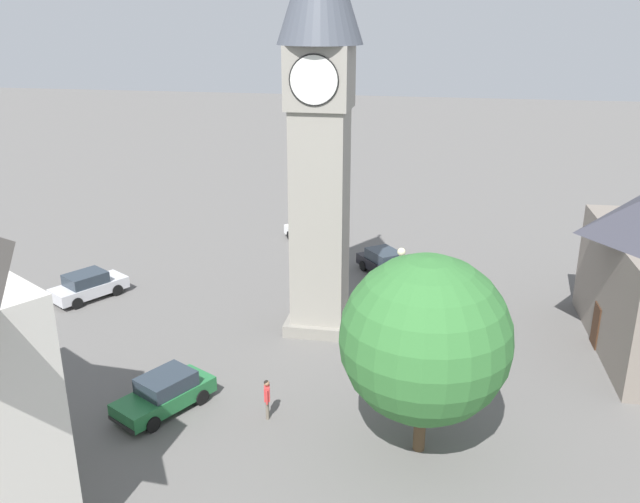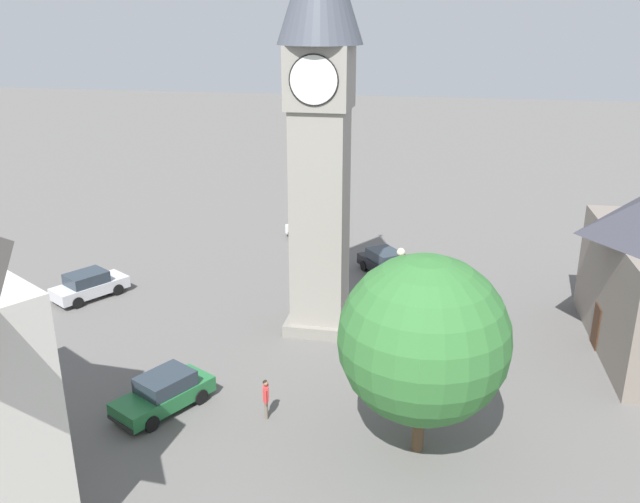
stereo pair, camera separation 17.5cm
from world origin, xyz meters
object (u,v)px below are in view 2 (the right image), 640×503
pedestrian (266,395)px  clock_tower (320,97)px  car_blue_kerb (386,263)px  tree (423,339)px  car_red_corner (310,233)px  car_silver_kerb (164,393)px  lamp_post (399,290)px  car_white_side (89,285)px

pedestrian → clock_tower: bearing=86.4°
car_blue_kerb → tree: size_ratio=0.57×
car_blue_kerb → car_red_corner: same height
car_silver_kerb → tree: 10.88m
car_blue_kerb → lamp_post: lamp_post is taller
tree → pedestrian: bearing=171.4°
car_blue_kerb → tree: (2.87, -17.04, 3.76)m
clock_tower → car_blue_kerb: (2.58, 7.73, -10.79)m
pedestrian → lamp_post: 7.53m
clock_tower → car_red_corner: (-3.19, 12.69, -10.79)m
clock_tower → car_red_corner: 16.96m
car_red_corner → pedestrian: pedestrian is taller
tree → car_silver_kerb: bearing=176.0°
car_silver_kerb → lamp_post: (8.90, 5.43, 2.95)m
clock_tower → car_white_side: 17.25m
pedestrian → car_white_side: bearing=143.5°
lamp_post → car_red_corner: bearing=114.9°
car_blue_kerb → car_red_corner: (-5.77, 4.96, 0.00)m
tree → lamp_post: (-1.29, 6.13, -0.81)m
pedestrian → lamp_post: (4.70, 5.23, 2.70)m
car_silver_kerb → pedestrian: size_ratio=2.62×
clock_tower → lamp_post: 9.43m
car_white_side → pedestrian: (12.88, -9.51, 0.25)m
car_blue_kerb → pedestrian: bearing=-100.9°
car_blue_kerb → car_red_corner: size_ratio=1.01×
tree → clock_tower: bearing=120.3°
car_white_side → tree: 21.88m
car_blue_kerb → car_white_side: bearing=-157.5°
car_blue_kerb → tree: bearing=-80.5°
car_white_side → lamp_post: 18.33m
car_silver_kerb → car_red_corner: bearing=85.9°
clock_tower → lamp_post: size_ratio=3.51×
clock_tower → car_blue_kerb: size_ratio=4.63×
clock_tower → car_blue_kerb: clock_tower is taller
clock_tower → pedestrian: 13.50m
car_red_corner → tree: 23.94m
car_silver_kerb → pedestrian: (4.20, 0.20, 0.25)m
clock_tower → tree: size_ratio=2.63×
pedestrian → tree: size_ratio=0.22×
car_blue_kerb → pedestrian: size_ratio=2.53×
car_blue_kerb → car_silver_kerb: (-7.31, -16.33, 0.00)m
car_blue_kerb → pedestrian: (-3.12, -16.13, 0.25)m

